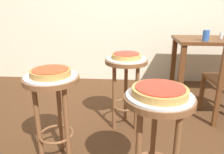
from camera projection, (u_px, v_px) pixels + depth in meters
The scene contains 13 objects.
ground_plane at pixel (120, 135), 2.08m from camera, with size 6.00×6.00×0.00m, color #4C2D19.
stool_foreground at pixel (157, 125), 1.27m from camera, with size 0.39×0.39×0.69m.
serving_plate_foreground at pixel (160, 96), 1.21m from camera, with size 0.37×0.37×0.01m, color silver.
pizza_foreground at pixel (160, 91), 1.20m from camera, with size 0.31×0.31×0.05m.
stool_middle at pixel (53, 100), 1.60m from camera, with size 0.39×0.39×0.69m.
serving_plate_middle at pixel (51, 76), 1.54m from camera, with size 0.37×0.37×0.01m, color silver.
pizza_middle at pixel (51, 72), 1.53m from camera, with size 0.28×0.28×0.05m.
stool_leftside at pixel (126, 78), 2.08m from camera, with size 0.39×0.39×0.69m.
serving_plate_leftside at pixel (126, 59), 2.02m from camera, with size 0.37×0.37×0.01m, color silver.
pizza_leftside at pixel (126, 56), 2.01m from camera, with size 0.27×0.27×0.05m.
dining_table at pixel (217, 49), 2.78m from camera, with size 1.06×0.62×0.77m.
cup_near_edge at pixel (206, 35), 2.56m from camera, with size 0.08×0.08×0.12m, color #3360B2.
condiment_shaker at pixel (221, 35), 2.74m from camera, with size 0.04×0.04×0.08m, color white.
Camera 1 is at (0.06, -1.80, 1.18)m, focal length 35.27 mm.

